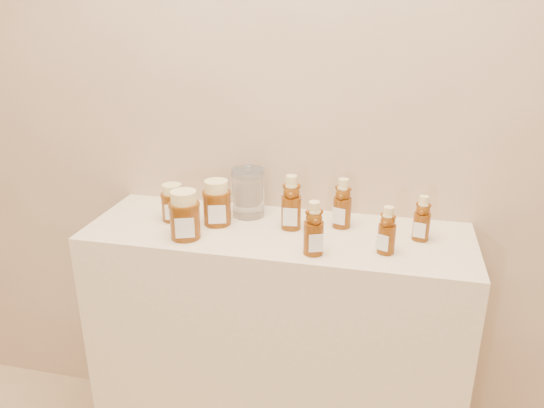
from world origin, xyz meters
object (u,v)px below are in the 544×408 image
(honey_jar_left, at_px, (173,202))
(glass_canister, at_px, (248,191))
(bear_bottle_front_left, at_px, (314,225))
(display_table, at_px, (277,351))
(bear_bottle_back_left, at_px, (291,199))

(honey_jar_left, xyz_separation_m, glass_canister, (0.23, 0.09, 0.03))
(bear_bottle_front_left, bearing_deg, display_table, 113.16)
(bear_bottle_front_left, xyz_separation_m, honey_jar_left, (-0.48, 0.14, -0.03))
(bear_bottle_back_left, height_order, honey_jar_left, bear_bottle_back_left)
(bear_bottle_back_left, bearing_deg, honey_jar_left, 177.66)
(bear_bottle_back_left, bearing_deg, bear_bottle_front_left, -64.61)
(glass_canister, bearing_deg, bear_bottle_front_left, -42.67)
(display_table, distance_m, bear_bottle_back_left, 0.55)
(bear_bottle_front_left, bearing_deg, honey_jar_left, 140.93)
(display_table, distance_m, bear_bottle_front_left, 0.57)
(bear_bottle_front_left, relative_size, glass_canister, 1.03)
(display_table, relative_size, honey_jar_left, 9.92)
(bear_bottle_back_left, relative_size, honey_jar_left, 1.62)
(glass_canister, bearing_deg, bear_bottle_back_left, -24.59)
(glass_canister, bearing_deg, display_table, -40.90)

